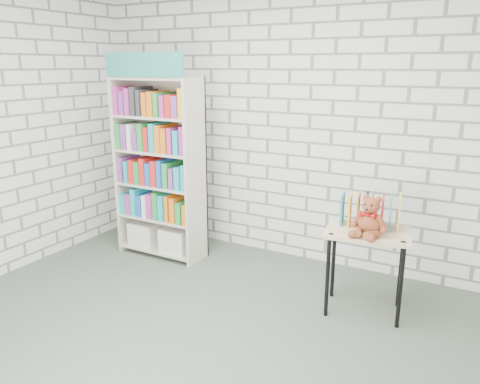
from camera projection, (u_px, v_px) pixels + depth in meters
The scene contains 6 objects.
ground at pixel (178, 344), 3.51m from camera, with size 4.50×4.50×0.00m, color #485447.
room_shell at pixel (169, 103), 3.04m from camera, with size 4.52×4.02×2.81m.
bookshelf at pixel (160, 167), 4.94m from camera, with size 0.96×0.37×2.14m.
display_table at pixel (367, 242), 3.82m from camera, with size 0.74×0.57×0.72m.
table_books at pixel (370, 211), 3.86m from camera, with size 0.50×0.29×0.28m.
teddy_bear at pixel (369, 220), 3.67m from camera, with size 0.30×0.28×0.32m.
Camera 1 is at (1.89, -2.48, 2.02)m, focal length 35.00 mm.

